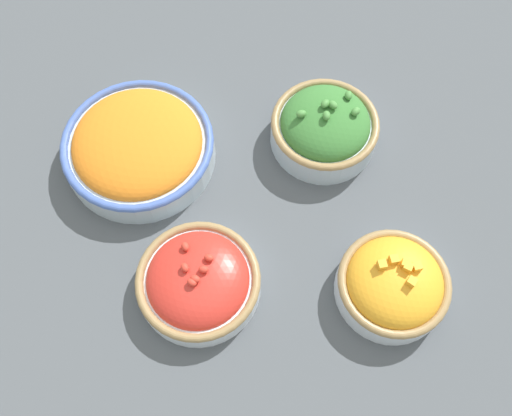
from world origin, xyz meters
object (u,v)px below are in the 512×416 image
at_px(bowl_carrots, 138,146).
at_px(bowl_broccoli, 325,127).
at_px(bowl_cherry_tomatoes, 198,281).
at_px(bowl_squash, 393,284).

relative_size(bowl_carrots, bowl_broccoli, 1.39).
distance_m(bowl_carrots, bowl_broccoli, 0.28).
bearing_deg(bowl_cherry_tomatoes, bowl_squash, -4.34).
xyz_separation_m(bowl_carrots, bowl_broccoli, (0.28, 0.02, 0.00)).
relative_size(bowl_broccoli, bowl_squash, 1.08).
relative_size(bowl_cherry_tomatoes, bowl_carrots, 0.74).
xyz_separation_m(bowl_broccoli, bowl_squash, (0.07, -0.25, -0.00)).
distance_m(bowl_cherry_tomatoes, bowl_broccoli, 0.30).
bearing_deg(bowl_squash, bowl_carrots, 146.17).
height_order(bowl_carrots, bowl_broccoli, bowl_broccoli).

